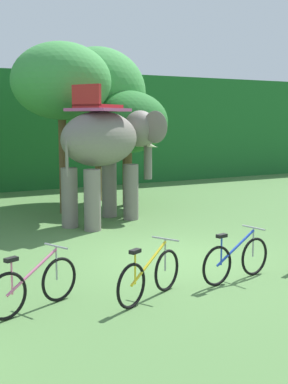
# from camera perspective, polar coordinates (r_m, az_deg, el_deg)

# --- Properties ---
(ground_plane) EXTENTS (80.00, 80.00, 0.00)m
(ground_plane) POSITION_cam_1_polar(r_m,az_deg,el_deg) (10.76, 3.85, -7.43)
(ground_plane) COLOR #4C753D
(foliage_hedge) EXTENTS (36.00, 6.00, 4.84)m
(foliage_hedge) POSITION_cam_1_polar(r_m,az_deg,el_deg) (24.04, -15.42, 6.68)
(foliage_hedge) COLOR #1E6028
(foliage_hedge) RESTS_ON ground
(tree_center_right) EXTENTS (3.00, 3.00, 5.16)m
(tree_center_right) POSITION_cam_1_polar(r_m,az_deg,el_deg) (15.89, -9.17, 11.98)
(tree_center_right) COLOR brown
(tree_center_right) RESTS_ON ground
(tree_center) EXTENTS (3.37, 3.37, 5.35)m
(tree_center) POSITION_cam_1_polar(r_m,az_deg,el_deg) (18.22, -5.21, 10.92)
(tree_center) COLOR brown
(tree_center) RESTS_ON ground
(tree_right) EXTENTS (2.71, 2.71, 3.83)m
(tree_right) POSITION_cam_1_polar(r_m,az_deg,el_deg) (17.16, -1.89, 7.71)
(tree_right) COLOR brown
(tree_right) RESTS_ON ground
(elephant) EXTENTS (4.09, 3.16, 3.78)m
(elephant) POSITION_cam_1_polar(r_m,az_deg,el_deg) (14.43, -4.01, 5.38)
(elephant) COLOR slate
(elephant) RESTS_ON ground
(bike_pink) EXTENTS (1.60, 0.77, 0.92)m
(bike_pink) POSITION_cam_1_polar(r_m,az_deg,el_deg) (8.04, -12.12, -10.11)
(bike_pink) COLOR black
(bike_pink) RESTS_ON ground
(bike_yellow) EXTENTS (1.56, 0.83, 0.92)m
(bike_yellow) POSITION_cam_1_polar(r_m,az_deg,el_deg) (8.32, 0.64, -9.30)
(bike_yellow) COLOR black
(bike_yellow) RESTS_ON ground
(bike_blue) EXTENTS (1.69, 0.52, 0.92)m
(bike_blue) POSITION_cam_1_polar(r_m,az_deg,el_deg) (9.41, 10.21, -7.38)
(bike_blue) COLOR black
(bike_blue) RESTS_ON ground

